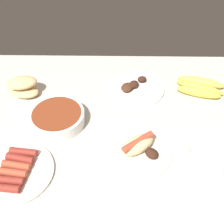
# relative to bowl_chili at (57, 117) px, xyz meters

# --- Properties ---
(ground_plane) EXTENTS (1.20, 0.90, 0.03)m
(ground_plane) POSITION_rel_bowl_chili_xyz_m (0.20, -0.02, -0.04)
(ground_plane) COLOR beige
(bowl_chili) EXTENTS (0.19, 0.19, 0.05)m
(bowl_chili) POSITION_rel_bowl_chili_xyz_m (0.00, 0.00, 0.00)
(bowl_chili) COLOR white
(bowl_chili) RESTS_ON ground_plane
(bowl_coleslaw) EXTENTS (0.14, 0.14, 0.15)m
(bowl_coleslaw) POSITION_rel_bowl_chili_xyz_m (0.50, -0.14, 0.00)
(bowl_coleslaw) COLOR silver
(bowl_coleslaw) RESTS_ON ground_plane
(plate_grilled_meat) EXTENTS (0.22, 0.22, 0.04)m
(plate_grilled_meat) POSITION_rel_bowl_chili_xyz_m (0.28, 0.19, -0.02)
(plate_grilled_meat) COLOR white
(plate_grilled_meat) RESTS_ON ground_plane
(banana_bunch) EXTENTS (0.20, 0.15, 0.04)m
(banana_bunch) POSITION_rel_bowl_chili_xyz_m (0.54, 0.19, -0.01)
(banana_bunch) COLOR gold
(banana_bunch) RESTS_ON ground_plane
(plate_hotdog_assembled) EXTENTS (0.23, 0.23, 0.06)m
(plate_hotdog_assembled) POSITION_rel_bowl_chili_xyz_m (0.28, -0.12, -0.01)
(plate_hotdog_assembled) COLOR white
(plate_hotdog_assembled) RESTS_ON ground_plane
(bread_stack) EXTENTS (0.13, 0.10, 0.07)m
(bread_stack) POSITION_rel_bowl_chili_xyz_m (-0.15, 0.15, 0.01)
(bread_stack) COLOR #DBB77A
(bread_stack) RESTS_ON ground_plane
(plate_sausages) EXTENTS (0.23, 0.23, 0.03)m
(plate_sausages) POSITION_rel_bowl_chili_xyz_m (-0.09, -0.21, -0.02)
(plate_sausages) COLOR white
(plate_sausages) RESTS_ON ground_plane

